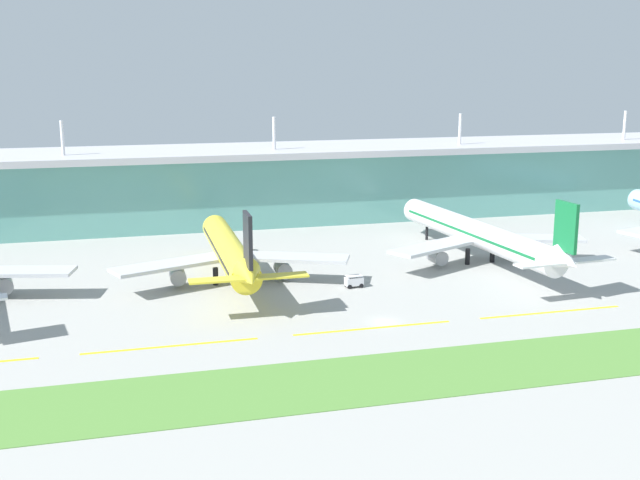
% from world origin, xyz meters
% --- Properties ---
extents(ground_plane, '(600.00, 600.00, 0.00)m').
position_xyz_m(ground_plane, '(0.00, 0.00, 0.00)').
color(ground_plane, '#9E9E99').
extents(terminal_building, '(288.00, 34.00, 29.85)m').
position_xyz_m(terminal_building, '(-0.00, 97.53, 10.63)').
color(terminal_building, '#5B9E93').
rests_on(terminal_building, ground).
extents(airliner_near_middle, '(48.79, 58.61, 18.90)m').
position_xyz_m(airliner_near_middle, '(-21.93, 32.94, 6.44)').
color(airliner_near_middle, yellow).
rests_on(airliner_near_middle, ground).
extents(airliner_far_middle, '(48.65, 72.32, 18.90)m').
position_xyz_m(airliner_far_middle, '(34.87, 35.49, 6.46)').
color(airliner_far_middle, silver).
rests_on(airliner_far_middle, ground).
extents(taxiway_stripe_mid_west, '(28.00, 0.70, 0.04)m').
position_xyz_m(taxiway_stripe_mid_west, '(-37.00, -2.64, 0.02)').
color(taxiway_stripe_mid_west, yellow).
rests_on(taxiway_stripe_mid_west, ground).
extents(taxiway_stripe_centre, '(28.00, 0.70, 0.04)m').
position_xyz_m(taxiway_stripe_centre, '(-3.00, -2.64, 0.02)').
color(taxiway_stripe_centre, yellow).
rests_on(taxiway_stripe_centre, ground).
extents(taxiway_stripe_mid_east, '(28.00, 0.70, 0.04)m').
position_xyz_m(taxiway_stripe_mid_east, '(31.00, -2.64, 0.02)').
color(taxiway_stripe_mid_east, yellow).
rests_on(taxiway_stripe_mid_east, ground).
extents(grass_verge, '(300.00, 18.00, 0.10)m').
position_xyz_m(grass_verge, '(0.00, -23.66, 0.05)').
color(grass_verge, '#518438').
rests_on(grass_verge, ground).
extents(baggage_cart, '(3.72, 2.22, 2.48)m').
position_xyz_m(baggage_cart, '(1.50, 22.43, 1.26)').
color(baggage_cart, silver).
rests_on(baggage_cart, ground).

